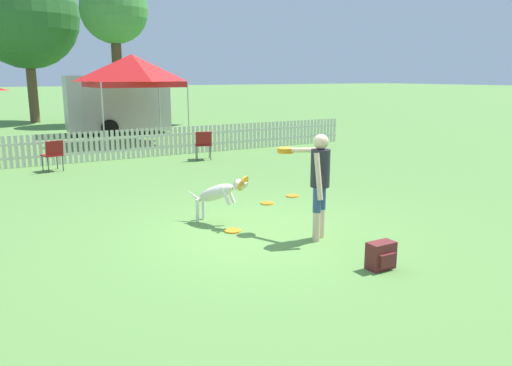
# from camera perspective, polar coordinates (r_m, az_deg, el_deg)

# --- Properties ---
(ground_plane) EXTENTS (240.00, 240.00, 0.00)m
(ground_plane) POSITION_cam_1_polar(r_m,az_deg,el_deg) (7.67, 0.25, -5.93)
(ground_plane) COLOR #5B8C42
(handler_person) EXTENTS (0.47, 1.07, 1.57)m
(handler_person) POSITION_cam_1_polar(r_m,az_deg,el_deg) (7.32, 7.02, 1.04)
(handler_person) COLOR beige
(handler_person) RESTS_ON ground_plane
(leaping_dog) EXTENTS (0.76, 1.09, 0.85)m
(leaping_dog) POSITION_cam_1_polar(r_m,az_deg,el_deg) (8.13, -4.23, -1.08)
(leaping_dog) COLOR beige
(leaping_dog) RESTS_ON ground_plane
(frisbee_near_handler) EXTENTS (0.26, 0.26, 0.02)m
(frisbee_near_handler) POSITION_cam_1_polar(r_m,az_deg,el_deg) (9.50, 1.32, -2.30)
(frisbee_near_handler) COLOR orange
(frisbee_near_handler) RESTS_ON ground_plane
(frisbee_near_dog) EXTENTS (0.26, 0.26, 0.02)m
(frisbee_near_dog) POSITION_cam_1_polar(r_m,az_deg,el_deg) (7.83, -2.68, -5.47)
(frisbee_near_dog) COLOR orange
(frisbee_near_dog) RESTS_ON ground_plane
(frisbee_midfield) EXTENTS (0.26, 0.26, 0.02)m
(frisbee_midfield) POSITION_cam_1_polar(r_m,az_deg,el_deg) (10.08, 4.19, -1.48)
(frisbee_midfield) COLOR orange
(frisbee_midfield) RESTS_ON ground_plane
(backpack_on_grass) EXTENTS (0.36, 0.24, 0.35)m
(backpack_on_grass) POSITION_cam_1_polar(r_m,az_deg,el_deg) (6.52, 14.12, -8.06)
(backpack_on_grass) COLOR maroon
(backpack_on_grass) RESTS_ON ground_plane
(picket_fence) EXTENTS (16.28, 0.04, 0.86)m
(picket_fence) POSITION_cam_1_polar(r_m,az_deg,el_deg) (14.98, -15.79, 4.21)
(picket_fence) COLOR beige
(picket_fence) RESTS_ON ground_plane
(folding_chair_blue_left) EXTENTS (0.53, 0.54, 0.80)m
(folding_chair_blue_left) POSITION_cam_1_polar(r_m,az_deg,el_deg) (13.62, -22.18, 3.20)
(folding_chair_blue_left) COLOR #333338
(folding_chair_blue_left) RESTS_ON ground_plane
(folding_chair_center) EXTENTS (0.59, 0.60, 0.83)m
(folding_chair_center) POSITION_cam_1_polar(r_m,az_deg,el_deg) (14.47, -6.04, 4.60)
(folding_chair_center) COLOR #333338
(folding_chair_center) RESTS_ON ground_plane
(canopy_tent_main) EXTENTS (3.02, 3.02, 3.14)m
(canopy_tent_main) POSITION_cam_1_polar(r_m,az_deg,el_deg) (18.78, -13.96, 12.35)
(canopy_tent_main) COLOR #B2B2B2
(canopy_tent_main) RESTS_ON ground_plane
(equipment_trailer) EXTENTS (4.94, 2.42, 2.40)m
(equipment_trailer) POSITION_cam_1_polar(r_m,az_deg,el_deg) (21.95, -15.62, 8.78)
(equipment_trailer) COLOR #B7B7B7
(equipment_trailer) RESTS_ON ground_plane
(tree_left_grove) EXTENTS (5.19, 5.19, 7.91)m
(tree_left_grove) POSITION_cam_1_polar(r_m,az_deg,el_deg) (28.83, -24.82, 16.86)
(tree_left_grove) COLOR brown
(tree_left_grove) RESTS_ON ground_plane
(tree_right_grove) EXTENTS (3.26, 3.26, 7.17)m
(tree_right_grove) POSITION_cam_1_polar(r_m,az_deg,el_deg) (26.45, -15.91, 18.34)
(tree_right_grove) COLOR #4C3823
(tree_right_grove) RESTS_ON ground_plane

